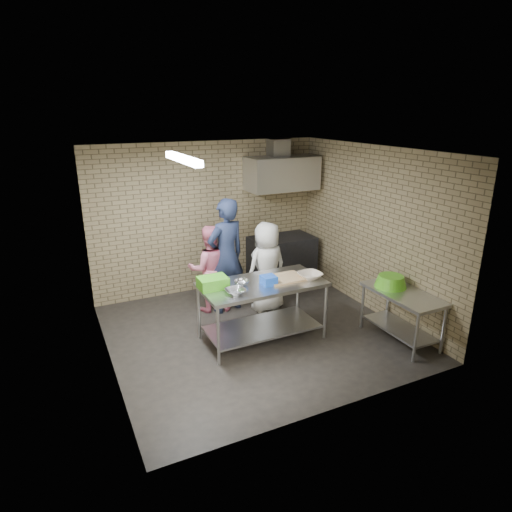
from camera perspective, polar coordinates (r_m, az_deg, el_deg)
The scene contains 25 objects.
floor at distance 6.81m, azimuth -0.03°, elevation -9.82°, with size 4.20×4.20×0.00m, color black.
ceiling at distance 6.01m, azimuth -0.03°, elevation 13.44°, with size 4.20×4.20×0.00m, color black.
back_wall at distance 8.06m, azimuth -6.24°, elevation 4.94°, with size 4.20×0.06×2.70m, color #90805A.
front_wall at distance 4.67m, azimuth 10.74°, elevation -5.62°, with size 4.20×0.06×2.70m, color #90805A.
left_wall at distance 5.74m, azimuth -19.29°, elevation -1.74°, with size 0.06×4.00×2.70m, color #90805A.
right_wall at distance 7.40m, azimuth 14.81°, elevation 3.18°, with size 0.06×4.00×2.70m, color #90805A.
prep_table at distance 6.46m, azimuth 0.80°, elevation -7.08°, with size 1.77×0.88×0.88m, color #ACAFB3.
side_counter at distance 6.78m, azimuth 18.16°, elevation -7.39°, with size 0.60×1.20×0.75m, color silver.
stove at distance 8.54m, azimuth 3.32°, elevation -0.48°, with size 1.20×0.70×0.90m, color black.
range_hood at distance 8.20m, azimuth 3.37°, elevation 10.58°, with size 1.30×0.60×0.60m, color silver.
hood_duct at distance 8.28m, azimuth 2.91°, elevation 13.81°, with size 0.35×0.30×0.30m, color #A5A8AD.
wall_shelf at distance 8.53m, azimuth 4.50°, elevation 9.66°, with size 0.80×0.20×0.04m, color #3F2B19.
fluorescent_fixture at distance 5.66m, azimuth -9.41°, elevation 12.26°, with size 0.10×1.25×0.08m, color white.
green_crate at distance 6.10m, azimuth -5.59°, elevation -3.44°, with size 0.39×0.29×0.16m, color #3FA01D.
blue_tub at distance 6.20m, azimuth 1.65°, elevation -3.14°, with size 0.20×0.20×0.13m, color blue.
cutting_board at distance 6.41m, azimuth 3.70°, elevation -2.87°, with size 0.54×0.41×0.03m, color tan.
mixing_bowl_a at distance 5.91m, azimuth -2.66°, elevation -4.59°, with size 0.28×0.28×0.07m, color silver.
mixing_bowl_b at distance 6.19m, azimuth -1.88°, elevation -3.46°, with size 0.21×0.21×0.07m, color #B9BAC0.
ceramic_bowl at distance 6.47m, azimuth 6.98°, elevation -2.52°, with size 0.34×0.34×0.08m, color beige.
green_basin at distance 6.75m, azimuth 16.98°, elevation -3.12°, with size 0.46×0.46×0.17m, color #59C626, non-canonical shape.
bottle_red at distance 8.40m, azimuth 3.02°, elevation 10.30°, with size 0.07×0.07×0.18m, color #B22619.
bottle_green at distance 8.60m, azimuth 5.40°, elevation 10.34°, with size 0.06×0.06×0.15m, color green.
man_navy at distance 7.19m, azimuth -3.86°, elevation -0.01°, with size 0.69×0.46×1.90m, color #151836.
woman_pink at distance 7.30m, azimuth -6.03°, elevation -1.63°, with size 0.71×0.55×1.46m, color pink.
woman_white at distance 7.25m, azimuth 1.40°, elevation -1.45°, with size 0.74×0.48×1.51m, color silver.
Camera 1 is at (-2.60, -5.39, 3.25)m, focal length 31.02 mm.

